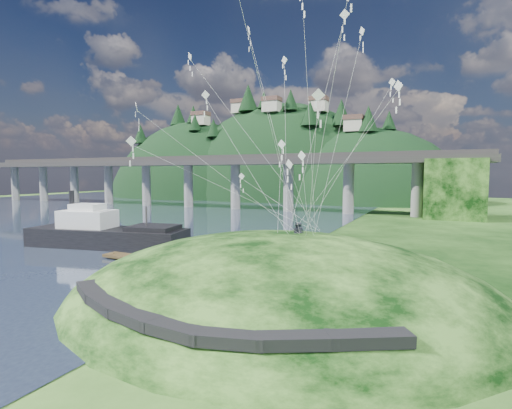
% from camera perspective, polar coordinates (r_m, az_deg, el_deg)
% --- Properties ---
extents(ground, '(320.00, 320.00, 0.00)m').
position_cam_1_polar(ground, '(34.78, -10.43, -12.07)').
color(ground, black).
rests_on(ground, ground).
extents(grass_hill, '(36.00, 32.00, 13.00)m').
position_cam_1_polar(grass_hill, '(33.28, 3.47, -15.49)').
color(grass_hill, black).
rests_on(grass_hill, ground).
extents(footpath, '(22.29, 5.84, 0.83)m').
position_cam_1_polar(footpath, '(22.47, -9.31, -15.80)').
color(footpath, black).
rests_on(footpath, ground).
extents(bridge, '(160.00, 11.00, 15.00)m').
position_cam_1_polar(bridge, '(107.47, -0.33, 4.37)').
color(bridge, '#2D2B2B').
rests_on(bridge, ground).
extents(far_ridge, '(153.00, 70.00, 94.50)m').
position_cam_1_polar(far_ridge, '(162.96, 2.05, -1.65)').
color(far_ridge, black).
rests_on(far_ridge, ground).
extents(work_barge, '(22.24, 9.76, 7.53)m').
position_cam_1_polar(work_barge, '(57.28, -20.80, -3.83)').
color(work_barge, black).
rests_on(work_barge, ground).
extents(wooden_dock, '(12.40, 2.46, 0.88)m').
position_cam_1_polar(wooden_dock, '(45.97, -15.08, -7.58)').
color(wooden_dock, '#3B2C18').
rests_on(wooden_dock, ground).
extents(kite_flyers, '(1.06, 0.99, 1.74)m').
position_cam_1_polar(kite_flyers, '(33.23, 6.04, -2.59)').
color(kite_flyers, '#272A34').
rests_on(kite_flyers, ground).
extents(kite_swarm, '(19.23, 17.30, 15.94)m').
position_cam_1_polar(kite_swarm, '(33.27, 3.37, 17.48)').
color(kite_swarm, silver).
rests_on(kite_swarm, ground).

